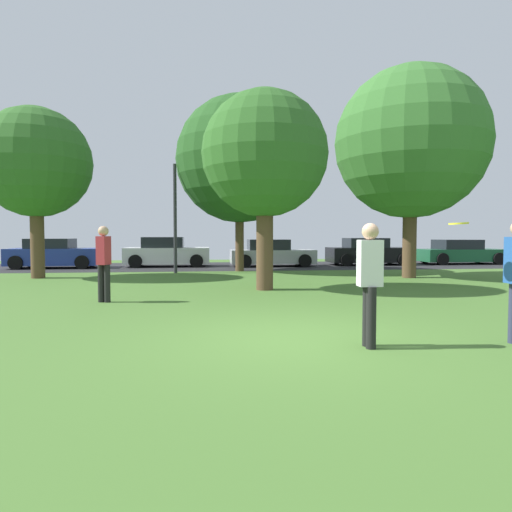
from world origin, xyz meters
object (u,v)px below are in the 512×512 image
at_px(birch_tree_lone, 36,163).
at_px(parked_car_white, 167,253).
at_px(frisbee_disc, 459,223).
at_px(parked_car_black, 368,252).
at_px(parked_car_silver, 271,254).
at_px(person_bystander, 104,260).
at_px(person_thrower, 370,278).
at_px(maple_tree_far, 411,143).
at_px(parked_car_blue, 55,254).
at_px(street_lamp_post, 175,219).
at_px(parked_car_green, 460,253).
at_px(oak_tree_center, 265,155).
at_px(oak_tree_right, 239,160).

height_order(birch_tree_lone, parked_car_white, birch_tree_lone).
xyz_separation_m(frisbee_disc, parked_car_black, (5.04, 16.82, -1.10)).
bearing_deg(parked_car_silver, parked_car_black, 4.83).
relative_size(person_bystander, parked_car_black, 0.42).
bearing_deg(person_thrower, parked_car_black, 71.66).
xyz_separation_m(maple_tree_far, person_bystander, (-9.89, -4.98, -3.93)).
relative_size(birch_tree_lone, parked_car_blue, 1.49).
height_order(frisbee_disc, street_lamp_post, street_lamp_post).
bearing_deg(parked_car_green, parked_car_black, -178.23).
distance_m(parked_car_white, street_lamp_post, 4.26).
distance_m(person_thrower, parked_car_blue, 18.83).
xyz_separation_m(frisbee_disc, parked_car_silver, (-0.20, 16.38, -1.13)).
bearing_deg(person_thrower, street_lamp_post, 107.39).
distance_m(oak_tree_center, parked_car_blue, 13.38).
relative_size(parked_car_blue, street_lamp_post, 0.92).
xyz_separation_m(person_thrower, parked_car_silver, (1.08, 16.33, -0.36)).
bearing_deg(frisbee_disc, parked_car_silver, 90.69).
xyz_separation_m(parked_car_green, street_lamp_post, (-15.00, -4.06, 1.64)).
height_order(person_bystander, parked_car_green, person_bystander).
relative_size(maple_tree_far, frisbee_disc, 27.64).
height_order(oak_tree_right, street_lamp_post, oak_tree_right).
bearing_deg(parked_car_silver, maple_tree_far, -57.46).
relative_size(maple_tree_far, parked_car_blue, 1.86).
distance_m(parked_car_blue, parked_car_silver, 10.45).
bearing_deg(oak_tree_right, maple_tree_far, -31.46).
bearing_deg(parked_car_white, maple_tree_far, -36.59).
bearing_deg(parked_car_black, parked_car_white, -179.99).
xyz_separation_m(oak_tree_center, parked_car_green, (12.10, 10.15, -3.25)).
distance_m(person_thrower, person_bystander, 6.70).
relative_size(oak_tree_center, person_bystander, 3.18).
bearing_deg(oak_tree_center, maple_tree_far, 27.47).
bearing_deg(oak_tree_right, oak_tree_center, -88.38).
bearing_deg(person_thrower, frisbee_disc, 0.00).
bearing_deg(person_bystander, parked_car_green, -35.73).
bearing_deg(oak_tree_right, parked_car_silver, 57.30).
relative_size(oak_tree_center, parked_car_silver, 1.36).
height_order(maple_tree_far, parked_car_black, maple_tree_far).
relative_size(oak_tree_center, parked_car_green, 1.27).
height_order(oak_tree_right, parked_car_black, oak_tree_right).
xyz_separation_m(person_thrower, person_bystander, (-4.64, 4.83, 0.03)).
bearing_deg(birch_tree_lone, oak_tree_right, 16.52).
distance_m(parked_car_blue, parked_car_black, 15.68).
height_order(person_bystander, parked_car_blue, person_bystander).
height_order(birch_tree_lone, oak_tree_center, birch_tree_lone).
xyz_separation_m(oak_tree_right, person_thrower, (0.75, -13.47, -3.85)).
height_order(birch_tree_lone, parked_car_green, birch_tree_lone).
relative_size(oak_tree_right, oak_tree_center, 1.33).
bearing_deg(person_bystander, parked_car_black, -25.08).
relative_size(maple_tree_far, person_bystander, 4.30).
distance_m(oak_tree_right, person_thrower, 14.03).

